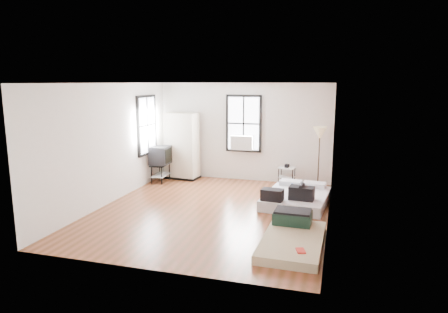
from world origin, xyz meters
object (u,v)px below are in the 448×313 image
(mattress_main, at_px, (296,197))
(mattress_bare, at_px, (293,235))
(tv_stand, at_px, (160,157))
(floor_lamp, at_px, (320,136))
(side_table, at_px, (287,171))
(wardrobe, at_px, (182,146))

(mattress_main, height_order, mattress_bare, mattress_main)
(mattress_bare, relative_size, tv_stand, 1.91)
(mattress_main, bearing_deg, floor_lamp, 81.44)
(mattress_bare, xyz_separation_m, floor_lamp, (0.22, 3.94, 1.29))
(mattress_main, distance_m, side_table, 1.79)
(wardrobe, distance_m, tv_stand, 0.76)
(mattress_main, bearing_deg, wardrobe, 160.21)
(mattress_main, distance_m, floor_lamp, 2.11)
(side_table, bearing_deg, mattress_main, -75.53)
(floor_lamp, bearing_deg, side_table, 175.30)
(side_table, bearing_deg, floor_lamp, -4.70)
(mattress_bare, height_order, side_table, side_table)
(wardrobe, bearing_deg, floor_lamp, 5.72)
(floor_lamp, height_order, tv_stand, floor_lamp)
(tv_stand, bearing_deg, wardrobe, 50.21)
(mattress_bare, distance_m, side_table, 4.07)
(side_table, distance_m, tv_stand, 3.59)
(mattress_main, xyz_separation_m, side_table, (-0.44, 1.72, 0.22))
(floor_lamp, xyz_separation_m, tv_stand, (-4.36, -0.58, -0.68))
(mattress_main, xyz_separation_m, mattress_bare, (0.19, -2.29, -0.04))
(tv_stand, bearing_deg, mattress_bare, -42.26)
(floor_lamp, bearing_deg, mattress_bare, -93.20)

